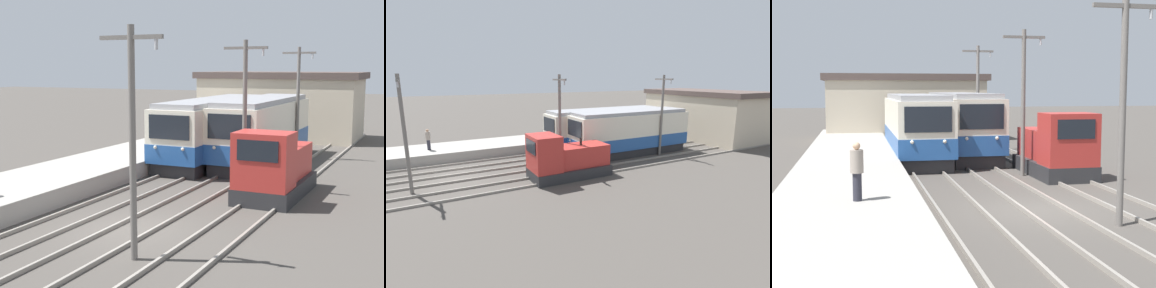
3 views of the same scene
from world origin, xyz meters
TOP-DOWN VIEW (x-y plane):
  - ground_plane at (0.00, 0.00)m, footprint 200.00×200.00m
  - platform_left at (-6.25, 0.00)m, footprint 4.50×54.00m
  - track_left at (-2.60, 0.00)m, footprint 1.54×60.00m
  - track_center at (0.20, 0.00)m, footprint 1.54×60.00m
  - track_right at (3.20, 0.00)m, footprint 1.54×60.00m
  - commuter_train_left at (-2.60, 13.67)m, footprint 2.84×11.65m
  - commuter_train_center at (0.20, 14.28)m, footprint 2.84×10.90m
  - shunting_locomotive at (3.20, 6.64)m, footprint 2.40×5.38m
  - catenary_mast_near at (1.71, -2.48)m, footprint 2.00×0.20m
  - catenary_mast_mid at (1.71, 6.95)m, footprint 2.00×0.20m
  - catenary_mast_far at (1.71, 16.37)m, footprint 2.00×0.20m
  - person_on_platform at (-5.90, -1.23)m, footprint 0.38×0.38m
  - station_building at (-2.06, 26.00)m, footprint 12.60×6.30m

SIDE VIEW (x-z plane):
  - ground_plane at x=0.00m, z-range 0.00..0.00m
  - track_left at x=-2.60m, z-range 0.00..0.14m
  - track_center at x=0.20m, z-range 0.00..0.14m
  - track_right at x=3.20m, z-range 0.00..0.14m
  - platform_left at x=-6.25m, z-range 0.00..0.82m
  - shunting_locomotive at x=3.20m, z-range -0.29..2.71m
  - commuter_train_left at x=-2.60m, z-range -0.13..3.60m
  - person_on_platform at x=-5.90m, z-range 0.89..2.61m
  - commuter_train_center at x=0.20m, z-range -0.14..3.67m
  - station_building at x=-2.06m, z-range 0.02..5.20m
  - catenary_mast_near at x=1.71m, z-range 0.32..7.07m
  - catenary_mast_mid at x=1.71m, z-range 0.32..7.07m
  - catenary_mast_far at x=1.71m, z-range 0.32..7.07m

